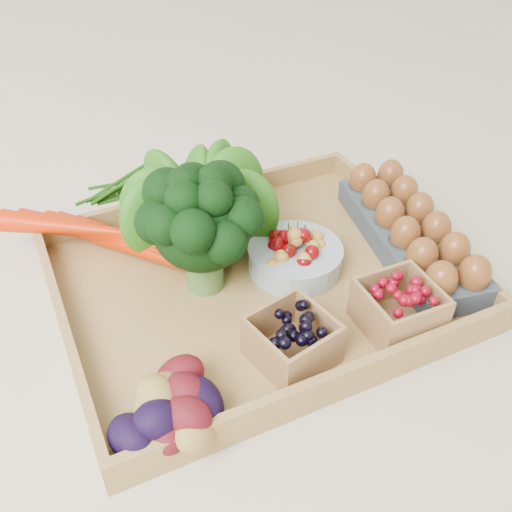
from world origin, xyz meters
name	(u,v)px	position (x,y,z in m)	size (l,w,h in m)	color
ground	(256,288)	(0.00, 0.00, 0.00)	(4.00, 4.00, 0.00)	beige
tray	(256,284)	(0.00, 0.00, 0.01)	(0.55, 0.45, 0.01)	#A27D44
carrots	(125,241)	(-0.15, 0.13, 0.04)	(0.24, 0.17, 0.06)	#C22100
lettuce	(196,194)	(-0.04, 0.14, 0.09)	(0.16, 0.16, 0.16)	#1F4A0B
broccoli	(203,249)	(-0.07, 0.02, 0.08)	(0.17, 0.17, 0.13)	black
cherry_bowl	(295,258)	(0.06, 0.00, 0.03)	(0.14, 0.14, 0.04)	#8C9EA5
egg_carton	(409,238)	(0.25, -0.03, 0.03)	(0.11, 0.31, 0.04)	#3A444B
potatoes	(172,405)	(-0.19, -0.18, 0.06)	(0.14, 0.14, 0.08)	#410A0F
punnet_blackberry	(292,340)	(-0.02, -0.15, 0.05)	(0.09, 0.09, 0.06)	black
punnet_raspberry	(398,308)	(0.13, -0.16, 0.05)	(0.09, 0.09, 0.06)	maroon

